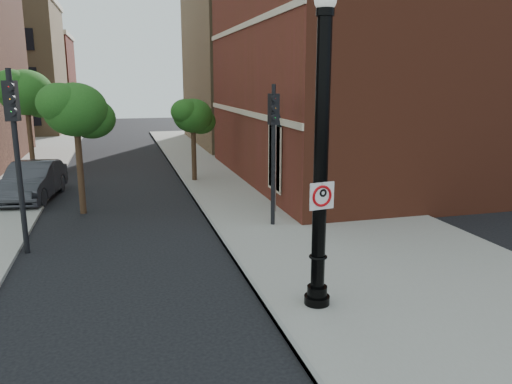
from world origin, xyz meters
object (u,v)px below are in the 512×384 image
object	(u,v)px
parked_car	(33,181)
no_parking_sign	(322,196)
lamppost	(321,172)
traffic_signal_left	(15,132)
traffic_signal_right	(273,133)

from	to	relation	value
parked_car	no_parking_sign	bearing A→B (deg)	-51.47
lamppost	parked_car	size ratio (longest dim) A/B	1.38
traffic_signal_left	traffic_signal_right	xyz separation A→B (m)	(7.83, 0.55, -0.31)
traffic_signal_right	parked_car	bearing A→B (deg)	132.14
traffic_signal_left	lamppost	bearing A→B (deg)	-28.54
parked_car	traffic_signal_right	world-z (taller)	traffic_signal_right
lamppost	parked_car	world-z (taller)	lamppost
no_parking_sign	parked_car	size ratio (longest dim) A/B	0.12
parked_car	traffic_signal_left	bearing A→B (deg)	-75.31
traffic_signal_left	traffic_signal_right	distance (m)	7.85
traffic_signal_left	parked_car	bearing A→B (deg)	107.66
no_parking_sign	traffic_signal_left	xyz separation A→B (m)	(-6.88, 5.91, 0.96)
lamppost	traffic_signal_right	size ratio (longest dim) A/B	1.39
traffic_signal_left	traffic_signal_right	world-z (taller)	traffic_signal_left
lamppost	traffic_signal_left	size ratio (longest dim) A/B	1.27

